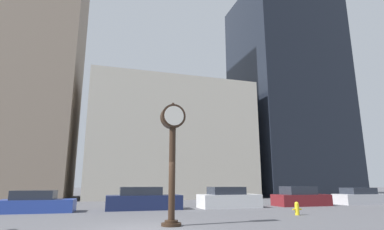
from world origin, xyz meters
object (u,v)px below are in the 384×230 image
street_clock (172,146)px  car_blue (36,203)px  car_white (229,199)px  car_maroon (300,198)px  fire_hydrant_far (297,208)px  car_navy (143,200)px  car_silver (360,197)px

street_clock → car_blue: bearing=129.3°
car_white → car_maroon: size_ratio=1.02×
car_blue → fire_hydrant_far: 14.67m
car_navy → car_silver: bearing=1.4°
car_blue → fire_hydrant_far: car_blue is taller
car_navy → car_white: bearing=-0.7°
street_clock → car_blue: size_ratio=1.21×
car_white → car_silver: bearing=0.2°
street_clock → car_navy: street_clock is taller
street_clock → car_blue: 10.21m
car_maroon → fire_hydrant_far: (-4.31, -5.52, -0.25)m
car_navy → fire_hydrant_far: bearing=-36.0°
fire_hydrant_far → car_navy: bearing=142.4°
street_clock → car_silver: bearing=23.7°
fire_hydrant_far → street_clock: bearing=-164.7°
street_clock → car_silver: size_ratio=1.18×
car_navy → car_white: (5.82, -0.24, -0.01)m
car_blue → car_silver: 23.56m
car_silver → car_maroon: bearing=-178.8°
street_clock → car_silver: (17.32, 7.60, -2.65)m
car_silver → street_clock: bearing=-155.9°
car_maroon → car_navy: bearing=179.8°
street_clock → car_maroon: street_clock is taller
car_blue → car_silver: size_ratio=0.98×
car_navy → car_silver: (17.38, -0.07, -0.06)m
car_maroon → fire_hydrant_far: bearing=-127.5°
street_clock → car_navy: (-0.06, 7.67, -2.59)m
car_maroon → car_silver: bearing=1.3°
street_clock → car_blue: (-6.24, 7.63, -2.67)m
car_white → car_silver: size_ratio=0.98×
car_white → car_maroon: (5.86, 0.09, -0.00)m
street_clock → car_navy: 8.10m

